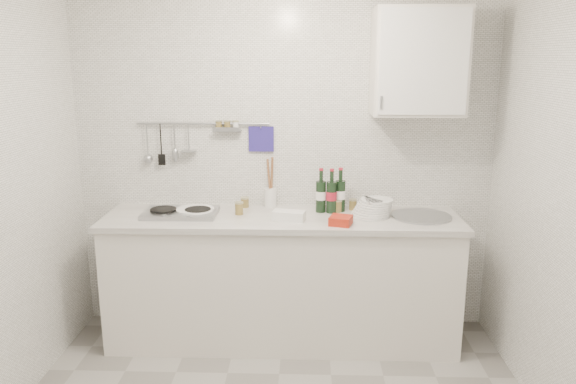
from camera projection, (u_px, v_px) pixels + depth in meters
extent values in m
cube|color=silver|center=(284.00, 161.00, 4.06)|extent=(3.00, 0.02, 2.50)
cube|color=silver|center=(282.00, 281.00, 3.96)|extent=(2.40, 0.60, 0.88)
cube|color=silver|center=(282.00, 219.00, 3.85)|extent=(2.44, 0.64, 0.04)
cube|color=black|center=(282.00, 330.00, 4.07)|extent=(2.34, 0.52, 0.10)
cube|color=#93969B|center=(181.00, 213.00, 3.87)|extent=(0.50, 0.32, 0.03)
cylinder|color=black|center=(163.00, 210.00, 3.87)|extent=(0.18, 0.18, 0.01)
cylinder|color=black|center=(198.00, 210.00, 3.86)|extent=(0.18, 0.18, 0.01)
cylinder|color=#93969B|center=(421.00, 216.00, 3.82)|extent=(0.40, 0.40, 0.02)
cylinder|color=#93969B|center=(421.00, 224.00, 3.83)|extent=(0.34, 0.34, 0.10)
cylinder|color=#93969B|center=(203.00, 124.00, 3.99)|extent=(0.95, 0.02, 0.02)
cube|color=navy|center=(261.00, 139.00, 4.02)|extent=(0.18, 0.02, 0.18)
cube|color=silver|center=(418.00, 62.00, 3.70)|extent=(0.60, 0.35, 0.70)
cube|color=white|center=(424.00, 62.00, 3.53)|extent=(0.56, 0.01, 0.66)
cylinder|color=#93969B|center=(381.00, 102.00, 3.58)|extent=(0.01, 0.01, 0.08)
cylinder|color=#547FBE|center=(193.00, 214.00, 3.88)|extent=(0.28, 0.28, 0.01)
cylinder|color=#547FBE|center=(194.00, 211.00, 3.88)|extent=(0.27, 0.27, 0.01)
cylinder|color=#547FBE|center=(195.00, 209.00, 3.88)|extent=(0.26, 0.26, 0.01)
cylinder|color=white|center=(370.00, 215.00, 3.84)|extent=(0.27, 0.27, 0.01)
cylinder|color=white|center=(371.00, 213.00, 3.84)|extent=(0.26, 0.26, 0.01)
cylinder|color=white|center=(372.00, 211.00, 3.84)|extent=(0.25, 0.25, 0.01)
cylinder|color=white|center=(373.00, 209.00, 3.84)|extent=(0.25, 0.25, 0.01)
cylinder|color=white|center=(374.00, 206.00, 3.85)|extent=(0.24, 0.24, 0.01)
cylinder|color=white|center=(375.00, 204.00, 3.85)|extent=(0.24, 0.24, 0.01)
cylinder|color=white|center=(376.00, 202.00, 3.85)|extent=(0.23, 0.23, 0.01)
cylinder|color=white|center=(377.00, 200.00, 3.85)|extent=(0.22, 0.22, 0.01)
cube|color=white|center=(289.00, 216.00, 3.74)|extent=(0.23, 0.15, 0.06)
cube|color=red|center=(341.00, 220.00, 3.64)|extent=(0.17, 0.17, 0.06)
cylinder|color=white|center=(270.00, 197.00, 4.08)|extent=(0.09, 0.09, 0.13)
cylinder|color=brown|center=(272.00, 175.00, 4.04)|extent=(0.03, 0.07, 0.27)
cylinder|color=brown|center=(269.00, 176.00, 4.05)|extent=(0.04, 0.05, 0.25)
cylinder|color=brown|center=(245.00, 203.00, 4.06)|extent=(0.06, 0.06, 0.06)
cylinder|color=tan|center=(245.00, 198.00, 4.06)|extent=(0.06, 0.06, 0.01)
cylinder|color=brown|center=(353.00, 205.00, 4.00)|extent=(0.05, 0.05, 0.07)
cylinder|color=tan|center=(353.00, 200.00, 3.99)|extent=(0.06, 0.06, 0.01)
cylinder|color=brown|center=(337.00, 206.00, 3.94)|extent=(0.06, 0.06, 0.08)
cylinder|color=tan|center=(338.00, 200.00, 3.93)|extent=(0.07, 0.07, 0.01)
cylinder|color=brown|center=(239.00, 209.00, 3.88)|extent=(0.06, 0.06, 0.08)
cylinder|color=tan|center=(239.00, 203.00, 3.87)|extent=(0.06, 0.06, 0.01)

